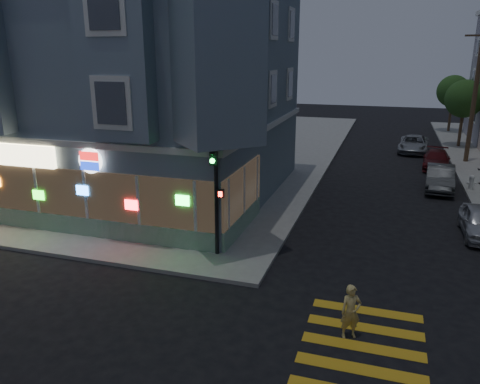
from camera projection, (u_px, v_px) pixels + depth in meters
The scene contains 12 objects.
ground at pixel (148, 304), 14.49m from camera, with size 120.00×120.00×0.00m, color black.
sidewalk_nw at pixel (137, 144), 39.39m from camera, with size 33.00×42.00×0.15m, color gray.
corner_building at pixel (141, 85), 24.60m from camera, with size 14.60×14.60×11.40m.
utility_pole at pixel (475, 94), 31.52m from camera, with size 2.20×0.30×9.00m.
street_tree_near at pixel (465, 99), 37.18m from camera, with size 3.00×3.00×5.30m.
street_tree_far at pixel (453, 91), 44.48m from camera, with size 3.00×3.00×5.30m.
running_child at pixel (351, 312), 12.60m from camera, with size 0.56×0.37×1.53m, color #D0BA6A.
parked_car_b at pixel (440, 178), 26.34m from camera, with size 1.46×4.19×1.38m, color #3A3C3F.
parked_car_c at pixel (436, 160), 31.25m from camera, with size 1.66×4.09×1.19m, color #531316.
parked_car_d at pixel (414, 144), 36.36m from camera, with size 2.13×4.61×1.28m, color #93989D.
traffic_signal at pixel (215, 178), 16.80m from camera, with size 0.56×0.50×4.46m.
fire_hydrant at pixel (472, 182), 25.97m from camera, with size 0.47×0.27×0.82m.
Camera 1 is at (6.65, -11.40, 7.47)m, focal length 35.00 mm.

